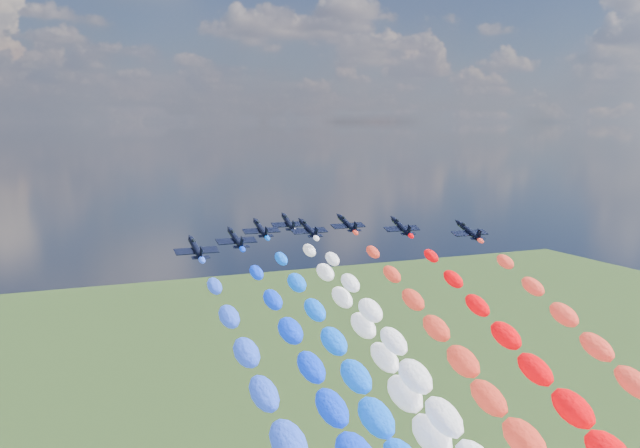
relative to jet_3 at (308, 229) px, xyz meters
name	(u,v)px	position (x,y,z in m)	size (l,w,h in m)	color
jet_0	(196,248)	(-30.60, -16.26, 0.00)	(8.58, 11.51, 2.54)	black
jet_1	(236,239)	(-19.83, -7.52, 0.00)	(8.58, 11.51, 2.54)	black
jet_2	(261,229)	(-10.13, 4.57, 0.00)	(8.58, 11.51, 2.54)	black
jet_3	(308,229)	(0.00, 0.00, 0.00)	(8.58, 11.51, 2.54)	black
jet_4	(288,223)	(-0.44, 11.97, 0.00)	(8.58, 11.51, 2.54)	black
trail_4	(419,426)	(-0.44, -51.66, -27.87)	(7.11, 125.12, 59.78)	white
jet_5	(347,224)	(11.97, 4.26, 0.00)	(8.58, 11.51, 2.54)	black
trail_5	(505,431)	(11.97, -59.37, -27.87)	(7.11, 125.12, 59.78)	red
jet_6	(401,227)	(21.55, -5.30, 0.00)	(8.58, 11.51, 2.54)	black
trail_6	(589,444)	(21.55, -68.93, -27.87)	(7.11, 125.12, 59.78)	#F90209
jet_7	(469,231)	(32.22, -17.54, 0.00)	(8.58, 11.51, 2.54)	black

